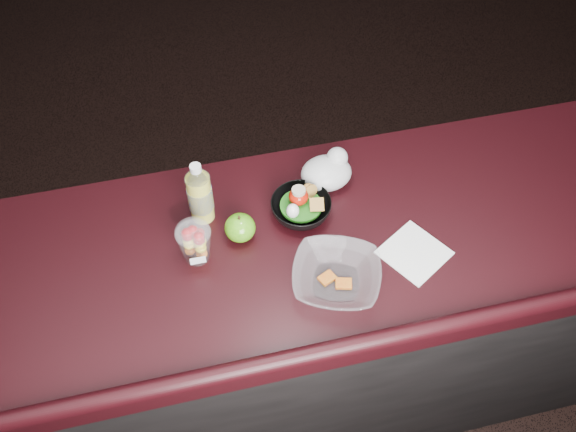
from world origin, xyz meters
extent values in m
cube|color=black|center=(0.00, 0.30, 0.49)|extent=(4.00, 0.65, 0.98)
cube|color=black|center=(0.00, 0.30, 1.00)|extent=(4.06, 0.71, 0.04)
cylinder|color=yellow|center=(-0.31, 0.45, 1.10)|extent=(0.07, 0.07, 0.17)
cylinder|color=white|center=(-0.31, 0.45, 1.10)|extent=(0.07, 0.07, 0.17)
cone|color=white|center=(-0.31, 0.45, 1.20)|extent=(0.07, 0.07, 0.03)
cylinder|color=white|center=(-0.31, 0.45, 1.22)|extent=(0.03, 0.03, 0.02)
cylinder|color=#072D99|center=(-0.31, 0.45, 1.10)|extent=(0.07, 0.07, 0.08)
ellipsoid|color=white|center=(-0.34, 0.31, 1.13)|extent=(0.10, 0.10, 0.05)
ellipsoid|color=#37890F|center=(-0.21, 0.36, 1.06)|extent=(0.09, 0.09, 0.08)
cylinder|color=black|center=(-0.21, 0.36, 1.10)|extent=(0.01, 0.01, 0.01)
ellipsoid|color=silver|center=(0.07, 0.49, 1.07)|extent=(0.15, 0.13, 0.09)
sphere|color=silver|center=(0.11, 0.51, 1.10)|extent=(0.06, 0.06, 0.06)
imported|color=black|center=(-0.03, 0.39, 1.05)|extent=(0.19, 0.19, 0.05)
cylinder|color=#0F470C|center=(-0.03, 0.39, 1.06)|extent=(0.12, 0.12, 0.01)
ellipsoid|color=#AB1507|center=(-0.03, 0.41, 1.09)|extent=(0.06, 0.06, 0.05)
cylinder|color=beige|center=(-0.03, 0.41, 1.11)|extent=(0.04, 0.04, 0.01)
ellipsoid|color=white|center=(-0.06, 0.37, 1.08)|extent=(0.04, 0.04, 0.05)
imported|color=silver|center=(0.01, 0.14, 1.05)|extent=(0.30, 0.30, 0.06)
cube|color=#990F0C|center=(-0.01, 0.16, 1.03)|extent=(0.05, 0.05, 0.01)
cube|color=#990F0C|center=(0.02, 0.13, 1.03)|extent=(0.05, 0.04, 0.01)
cube|color=white|center=(0.25, 0.19, 1.02)|extent=(0.22, 0.22, 0.00)
camera|label=1|loc=(-0.33, -0.73, 2.49)|focal=40.00mm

